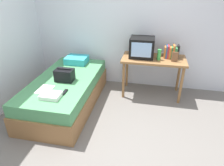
{
  "coord_description": "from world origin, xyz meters",
  "views": [
    {
      "loc": [
        0.45,
        -2.0,
        2.05
      ],
      "look_at": [
        -0.15,
        0.92,
        0.5
      ],
      "focal_mm": 32.18,
      "sensor_mm": 36.0,
      "label": 1
    }
  ],
  "objects_px": {
    "bed": "(66,92)",
    "picture_frame": "(175,57)",
    "water_bottle": "(159,55)",
    "remote_dark": "(65,92)",
    "folded_towel": "(51,96)",
    "tv": "(142,47)",
    "handbag": "(65,75)",
    "remote_silver": "(57,74)",
    "magazine": "(45,89)",
    "desk": "(153,63)",
    "book_row": "(171,52)",
    "pillow": "(77,60)"
  },
  "relations": [
    {
      "from": "handbag",
      "to": "remote_dark",
      "type": "xyz_separation_m",
      "value": [
        0.16,
        -0.39,
        -0.09
      ]
    },
    {
      "from": "tv",
      "to": "picture_frame",
      "type": "bearing_deg",
      "value": -12.87
    },
    {
      "from": "desk",
      "to": "tv",
      "type": "height_order",
      "value": "tv"
    },
    {
      "from": "water_bottle",
      "to": "pillow",
      "type": "xyz_separation_m",
      "value": [
        -1.61,
        0.09,
        -0.26
      ]
    },
    {
      "from": "desk",
      "to": "picture_frame",
      "type": "xyz_separation_m",
      "value": [
        0.35,
        -0.11,
        0.18
      ]
    },
    {
      "from": "bed",
      "to": "picture_frame",
      "type": "height_order",
      "value": "picture_frame"
    },
    {
      "from": "remote_silver",
      "to": "folded_towel",
      "type": "distance_m",
      "value": 0.8
    },
    {
      "from": "tv",
      "to": "handbag",
      "type": "distance_m",
      "value": 1.48
    },
    {
      "from": "handbag",
      "to": "folded_towel",
      "type": "xyz_separation_m",
      "value": [
        0.02,
        -0.55,
        -0.07
      ]
    },
    {
      "from": "desk",
      "to": "water_bottle",
      "type": "relative_size",
      "value": 6.05
    },
    {
      "from": "tv",
      "to": "remote_silver",
      "type": "bearing_deg",
      "value": -157.3
    },
    {
      "from": "magazine",
      "to": "folded_towel",
      "type": "height_order",
      "value": "folded_towel"
    },
    {
      "from": "remote_dark",
      "to": "handbag",
      "type": "bearing_deg",
      "value": 112.42
    },
    {
      "from": "magazine",
      "to": "bed",
      "type": "bearing_deg",
      "value": 73.03
    },
    {
      "from": "picture_frame",
      "to": "pillow",
      "type": "relative_size",
      "value": 0.41
    },
    {
      "from": "picture_frame",
      "to": "magazine",
      "type": "bearing_deg",
      "value": -152.34
    },
    {
      "from": "handbag",
      "to": "remote_silver",
      "type": "distance_m",
      "value": 0.33
    },
    {
      "from": "bed",
      "to": "folded_towel",
      "type": "relative_size",
      "value": 7.14
    },
    {
      "from": "tv",
      "to": "handbag",
      "type": "xyz_separation_m",
      "value": [
        -1.2,
        -0.81,
        -0.3
      ]
    },
    {
      "from": "pillow",
      "to": "handbag",
      "type": "distance_m",
      "value": 0.8
    },
    {
      "from": "tv",
      "to": "picture_frame",
      "type": "distance_m",
      "value": 0.61
    },
    {
      "from": "tv",
      "to": "folded_towel",
      "type": "relative_size",
      "value": 1.57
    },
    {
      "from": "pillow",
      "to": "handbag",
      "type": "height_order",
      "value": "handbag"
    },
    {
      "from": "remote_dark",
      "to": "folded_towel",
      "type": "relative_size",
      "value": 0.56
    },
    {
      "from": "handbag",
      "to": "book_row",
      "type": "bearing_deg",
      "value": 26.05
    },
    {
      "from": "picture_frame",
      "to": "folded_towel",
      "type": "xyz_separation_m",
      "value": [
        -1.77,
        -1.22,
        -0.28
      ]
    },
    {
      "from": "picture_frame",
      "to": "handbag",
      "type": "xyz_separation_m",
      "value": [
        -1.79,
        -0.67,
        -0.21
      ]
    },
    {
      "from": "handbag",
      "to": "folded_towel",
      "type": "distance_m",
      "value": 0.56
    },
    {
      "from": "desk",
      "to": "pillow",
      "type": "xyz_separation_m",
      "value": [
        -1.52,
        0.02,
        -0.06
      ]
    },
    {
      "from": "book_row",
      "to": "remote_silver",
      "type": "bearing_deg",
      "value": -161.86
    },
    {
      "from": "bed",
      "to": "picture_frame",
      "type": "relative_size",
      "value": 11.6
    },
    {
      "from": "desk",
      "to": "tv",
      "type": "relative_size",
      "value": 2.64
    },
    {
      "from": "tv",
      "to": "book_row",
      "type": "xyz_separation_m",
      "value": [
        0.53,
        0.04,
        -0.07
      ]
    },
    {
      "from": "tv",
      "to": "magazine",
      "type": "relative_size",
      "value": 1.52
    },
    {
      "from": "water_bottle",
      "to": "remote_dark",
      "type": "height_order",
      "value": "water_bottle"
    },
    {
      "from": "picture_frame",
      "to": "remote_dark",
      "type": "bearing_deg",
      "value": -147.09
    },
    {
      "from": "desk",
      "to": "magazine",
      "type": "distance_m",
      "value": 1.98
    },
    {
      "from": "water_bottle",
      "to": "folded_towel",
      "type": "distance_m",
      "value": 1.98
    },
    {
      "from": "water_bottle",
      "to": "folded_towel",
      "type": "relative_size",
      "value": 0.68
    },
    {
      "from": "desk",
      "to": "handbag",
      "type": "distance_m",
      "value": 1.64
    },
    {
      "from": "bed",
      "to": "remote_dark",
      "type": "height_order",
      "value": "remote_dark"
    },
    {
      "from": "desk",
      "to": "water_bottle",
      "type": "xyz_separation_m",
      "value": [
        0.08,
        -0.07,
        0.19
      ]
    },
    {
      "from": "magazine",
      "to": "desk",
      "type": "bearing_deg",
      "value": 35.22
    },
    {
      "from": "pillow",
      "to": "book_row",
      "type": "bearing_deg",
      "value": 1.7
    },
    {
      "from": "book_row",
      "to": "water_bottle",
      "type": "bearing_deg",
      "value": -146.44
    },
    {
      "from": "bed",
      "to": "tv",
      "type": "bearing_deg",
      "value": 30.09
    },
    {
      "from": "book_row",
      "to": "folded_towel",
      "type": "xyz_separation_m",
      "value": [
        -1.72,
        -1.4,
        -0.31
      ]
    },
    {
      "from": "picture_frame",
      "to": "remote_dark",
      "type": "xyz_separation_m",
      "value": [
        -1.63,
        -1.06,
        -0.3
      ]
    },
    {
      "from": "tv",
      "to": "pillow",
      "type": "relative_size",
      "value": 1.04
    },
    {
      "from": "tv",
      "to": "bed",
      "type": "bearing_deg",
      "value": -149.91
    }
  ]
}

